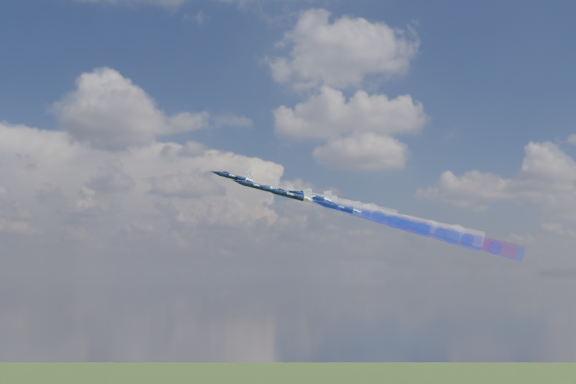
{
  "coord_description": "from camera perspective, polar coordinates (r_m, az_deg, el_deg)",
  "views": [
    {
      "loc": [
        -27.98,
        -150.95,
        136.61
      ],
      "look_at": [
        -19.37,
        13.74,
        157.42
      ],
      "focal_mm": 40.34,
      "sensor_mm": 36.0,
      "label": 1
    }
  ],
  "objects": [
    {
      "name": "jet_outer_right",
      "position": [
        181.72,
        2.7,
        -0.76
      ],
      "size": [
        14.63,
        12.48,
        7.12
      ],
      "primitive_type": null,
      "rotation": [
        0.26,
        -0.08,
        1.33
      ],
      "color": "black"
    },
    {
      "name": "trail_inner_right",
      "position": [
        171.82,
        6.56,
        -1.79
      ],
      "size": [
        37.62,
        12.31,
        14.13
      ],
      "primitive_type": null,
      "rotation": [
        0.26,
        -0.08,
        1.33
      ],
      "color": "red"
    },
    {
      "name": "trail_outer_left",
      "position": [
        144.66,
        9.35,
        -2.57
      ],
      "size": [
        37.62,
        12.31,
        14.13
      ],
      "primitive_type": null,
      "rotation": [
        0.26,
        -0.08,
        1.33
      ],
      "color": "#1830CC"
    },
    {
      "name": "jet_center_third",
      "position": [
        163.91,
        2.04,
        -0.4
      ],
      "size": [
        14.63,
        12.48,
        7.12
      ],
      "primitive_type": null,
      "rotation": [
        0.26,
        -0.08,
        1.33
      ],
      "color": "black"
    },
    {
      "name": "jet_inner_left",
      "position": [
        159.69,
        -2.79,
        0.51
      ],
      "size": [
        14.63,
        12.48,
        7.12
      ],
      "primitive_type": null,
      "rotation": [
        0.26,
        -0.08,
        1.33
      ],
      "color": "black"
    },
    {
      "name": "trail_rear_right",
      "position": [
        171.56,
        13.38,
        -3.5
      ],
      "size": [
        37.62,
        12.31,
        14.13
      ],
      "primitive_type": null,
      "rotation": [
        0.26,
        -0.08,
        1.33
      ],
      "color": "red"
    },
    {
      "name": "jet_rear_right",
      "position": [
        172.01,
        5.49,
        -1.55
      ],
      "size": [
        14.63,
        12.48,
        7.12
      ],
      "primitive_type": null,
      "rotation": [
        0.26,
        -0.08,
        1.33
      ],
      "color": "black"
    },
    {
      "name": "trail_inner_left",
      "position": [
        155.75,
        5.68,
        -1.62
      ],
      "size": [
        37.62,
        12.31,
        14.13
      ],
      "primitive_type": null,
      "rotation": [
        0.26,
        -0.08,
        1.33
      ],
      "color": "#1830CC"
    },
    {
      "name": "jet_rear_left",
      "position": [
        155.37,
        4.5,
        -1.36
      ],
      "size": [
        14.63,
        12.48,
        7.12
      ],
      "primitive_type": null,
      "rotation": [
        0.26,
        -0.08,
        1.33
      ],
      "color": "black"
    },
    {
      "name": "trail_outer_right",
      "position": [
        179.95,
        10.17,
        -2.62
      ],
      "size": [
        37.62,
        12.31,
        14.13
      ],
      "primitive_type": null,
      "rotation": [
        0.26,
        -0.08,
        1.33
      ],
      "color": "red"
    },
    {
      "name": "trail_lead",
      "position": [
        164.62,
        3.08,
        -0.65
      ],
      "size": [
        37.62,
        12.31,
        14.13
      ],
      "primitive_type": null,
      "rotation": [
        0.26,
        -0.08,
        1.33
      ],
      "color": "white"
    },
    {
      "name": "jet_lead",
      "position": [
        169.59,
        -4.85,
        1.34
      ],
      "size": [
        14.63,
        12.48,
        7.12
      ],
      "primitive_type": null,
      "rotation": [
        0.26,
        -0.08,
        1.33
      ],
      "color": "black"
    },
    {
      "name": "trail_rear_left",
      "position": [
        154.67,
        13.24,
        -3.52
      ],
      "size": [
        37.62,
        12.31,
        14.13
      ],
      "primitive_type": null,
      "rotation": [
        0.26,
        -0.08,
        1.33
      ],
      "color": "#1830CC"
    },
    {
      "name": "jet_inner_right",
      "position": [
        175.22,
        -1.17,
        0.15
      ],
      "size": [
        14.63,
        12.48,
        7.12
      ],
      "primitive_type": null,
      "rotation": [
        0.26,
        -0.08,
        1.33
      ],
      "color": "black"
    },
    {
      "name": "trail_center_third",
      "position": [
        162.0,
        10.33,
        -2.47
      ],
      "size": [
        37.62,
        12.31,
        14.13
      ],
      "primitive_type": null,
      "rotation": [
        0.26,
        -0.08,
        1.33
      ],
      "color": "white"
    },
    {
      "name": "jet_outer_left",
      "position": [
        147.16,
        0.11,
        -0.26
      ],
      "size": [
        14.63,
        12.48,
        7.12
      ],
      "primitive_type": null,
      "rotation": [
        0.26,
        -0.08,
        1.33
      ],
      "color": "black"
    }
  ]
}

